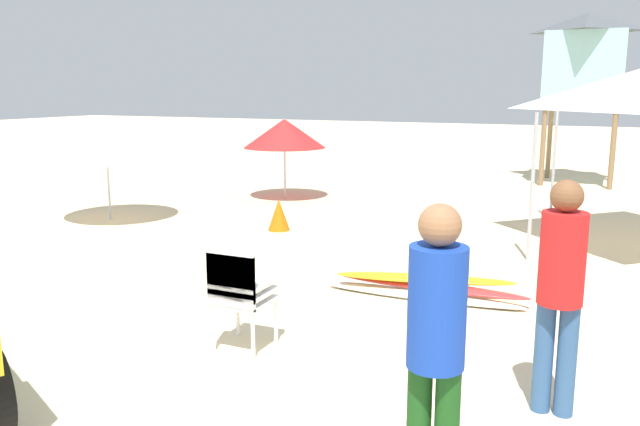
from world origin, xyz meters
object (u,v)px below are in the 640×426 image
(lifeguard_near_right, at_px, (436,338))
(lifeguard_tower, at_px, (586,60))
(lifeguard_near_left, at_px, (561,282))
(traffic_cone_near, at_px, (279,215))
(beach_umbrella_far, at_px, (106,140))
(surfboard_pile, at_px, (426,287))
(stacked_plastic_chairs, at_px, (239,287))
(beach_umbrella_mid, at_px, (284,133))

(lifeguard_near_right, height_order, lifeguard_tower, lifeguard_tower)
(lifeguard_near_left, relative_size, traffic_cone_near, 3.28)
(lifeguard_tower, relative_size, beach_umbrella_far, 1.97)
(lifeguard_near_left, height_order, beach_umbrella_far, beach_umbrella_far)
(surfboard_pile, height_order, lifeguard_tower, lifeguard_tower)
(beach_umbrella_far, relative_size, traffic_cone_near, 3.96)
(stacked_plastic_chairs, height_order, beach_umbrella_mid, beach_umbrella_mid)
(stacked_plastic_chairs, bearing_deg, surfboard_pile, 63.08)
(lifeguard_tower, bearing_deg, stacked_plastic_chairs, -99.45)
(beach_umbrella_mid, bearing_deg, traffic_cone_near, -63.90)
(stacked_plastic_chairs, distance_m, traffic_cone_near, 5.09)
(surfboard_pile, distance_m, lifeguard_tower, 10.86)
(lifeguard_near_right, bearing_deg, lifeguard_tower, 90.34)
(lifeguard_tower, height_order, beach_umbrella_far, lifeguard_tower)
(stacked_plastic_chairs, relative_size, lifeguard_tower, 0.25)
(surfboard_pile, distance_m, beach_umbrella_far, 6.87)
(lifeguard_near_left, xyz_separation_m, traffic_cone_near, (-4.81, 4.65, -0.74))
(lifeguard_near_left, relative_size, beach_umbrella_far, 0.83)
(lifeguard_tower, bearing_deg, lifeguard_near_left, -87.25)
(surfboard_pile, bearing_deg, lifeguard_tower, 84.64)
(surfboard_pile, relative_size, lifeguard_near_right, 1.32)
(stacked_plastic_chairs, relative_size, beach_umbrella_far, 0.48)
(surfboard_pile, height_order, lifeguard_near_left, lifeguard_near_left)
(lifeguard_near_left, bearing_deg, beach_umbrella_far, 152.71)
(surfboard_pile, bearing_deg, stacked_plastic_chairs, -116.92)
(lifeguard_near_left, xyz_separation_m, lifeguard_tower, (-0.61, 12.65, 2.02))
(stacked_plastic_chairs, xyz_separation_m, traffic_cone_near, (-2.10, 4.63, -0.34))
(lifeguard_near_right, height_order, traffic_cone_near, lifeguard_near_right)
(beach_umbrella_mid, distance_m, traffic_cone_near, 3.44)
(surfboard_pile, bearing_deg, lifeguard_near_right, -73.88)
(stacked_plastic_chairs, height_order, traffic_cone_near, stacked_plastic_chairs)
(lifeguard_near_left, height_order, lifeguard_near_right, lifeguard_near_right)
(stacked_plastic_chairs, relative_size, surfboard_pile, 0.44)
(stacked_plastic_chairs, distance_m, lifeguard_near_left, 2.74)
(beach_umbrella_far, bearing_deg, traffic_cone_near, 8.69)
(surfboard_pile, xyz_separation_m, beach_umbrella_mid, (-4.65, 5.33, 1.29))
(lifeguard_near_right, distance_m, lifeguard_tower, 14.24)
(lifeguard_near_right, distance_m, beach_umbrella_mid, 10.67)
(traffic_cone_near, bearing_deg, lifeguard_near_left, -43.99)
(lifeguard_near_right, bearing_deg, lifeguard_near_left, 70.04)
(surfboard_pile, height_order, traffic_cone_near, traffic_cone_near)
(traffic_cone_near, bearing_deg, beach_umbrella_far, -171.31)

